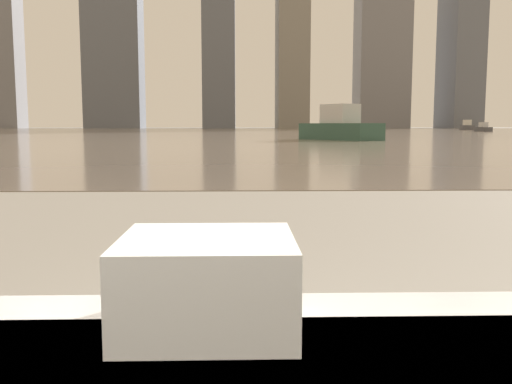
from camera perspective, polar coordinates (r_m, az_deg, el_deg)
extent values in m
cube|color=white|center=(0.76, -4.84, -11.89)|extent=(0.22, 0.21, 0.04)
cube|color=white|center=(0.75, -4.87, -9.01)|extent=(0.22, 0.21, 0.04)
cube|color=white|center=(0.74, -4.90, -6.03)|extent=(0.22, 0.21, 0.04)
cube|color=gray|center=(61.86, -1.51, 6.04)|extent=(180.00, 110.00, 0.01)
cube|color=#335647|center=(29.83, 8.37, 6.00)|extent=(3.90, 5.03, 0.85)
cube|color=silver|center=(29.83, 8.40, 7.75)|extent=(1.97, 2.19, 0.97)
cube|color=#4C4C51|center=(86.30, 20.34, 6.06)|extent=(2.01, 4.02, 0.67)
cube|color=silver|center=(86.30, 20.36, 6.53)|extent=(1.21, 1.59, 0.77)
cube|color=#4C4C51|center=(69.33, 21.77, 5.85)|extent=(0.97, 2.78, 0.49)
cube|color=silver|center=(69.32, 21.79, 6.28)|extent=(0.70, 1.04, 0.56)
cube|color=slate|center=(122.79, -14.18, 17.51)|extent=(11.20, 7.58, 48.16)
cube|color=slate|center=(119.61, -3.71, 16.41)|extent=(6.33, 13.06, 41.69)
cube|color=gray|center=(119.39, 3.61, 14.45)|extent=(6.07, 12.99, 33.54)
cube|color=slate|center=(122.04, 12.45, 12.70)|extent=(10.20, 8.57, 27.44)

